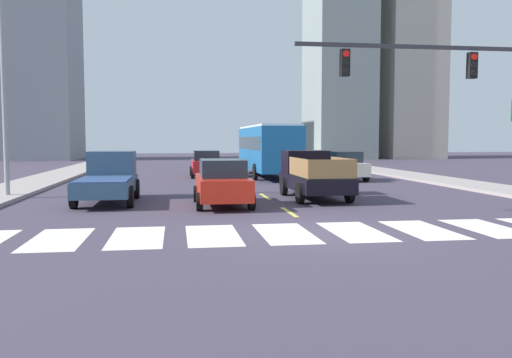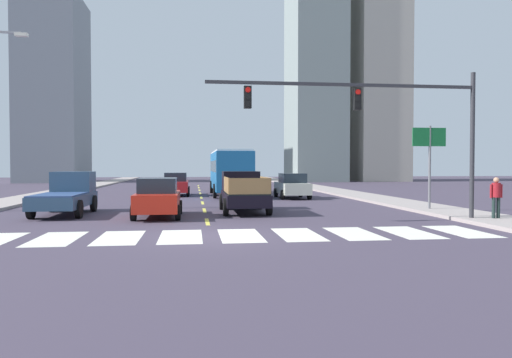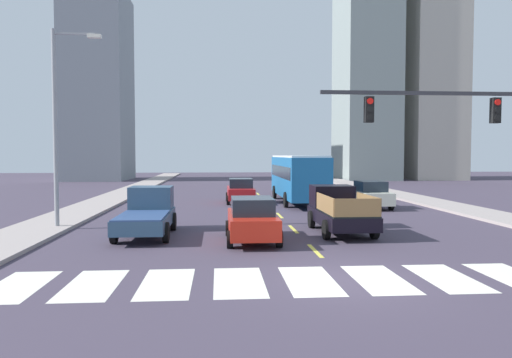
# 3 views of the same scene
# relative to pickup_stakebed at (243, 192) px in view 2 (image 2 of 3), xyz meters

# --- Properties ---
(ground_plane) EXTENTS (160.00, 160.00, 0.00)m
(ground_plane) POSITION_rel_pickup_stakebed_xyz_m (-1.87, -8.21, -0.94)
(ground_plane) COLOR #423949
(sidewalk_right) EXTENTS (2.84, 110.00, 0.15)m
(sidewalk_right) POSITION_rel_pickup_stakebed_xyz_m (9.56, 9.79, -0.86)
(sidewalk_right) COLOR #A29590
(sidewalk_right) RESTS_ON ground
(sidewalk_left) EXTENTS (2.84, 110.00, 0.15)m
(sidewalk_left) POSITION_rel_pickup_stakebed_xyz_m (-13.31, 9.79, -0.86)
(sidewalk_left) COLOR #A29590
(sidewalk_left) RESTS_ON ground
(crosswalk_stripe_2) EXTENTS (1.34, 3.14, 0.01)m
(crosswalk_stripe_2) POSITION_rel_pickup_stakebed_xyz_m (-6.63, -8.21, -0.93)
(crosswalk_stripe_2) COLOR silver
(crosswalk_stripe_2) RESTS_ON ground
(crosswalk_stripe_3) EXTENTS (1.34, 3.14, 0.01)m
(crosswalk_stripe_3) POSITION_rel_pickup_stakebed_xyz_m (-4.73, -8.21, -0.93)
(crosswalk_stripe_3) COLOR silver
(crosswalk_stripe_3) RESTS_ON ground
(crosswalk_stripe_4) EXTENTS (1.34, 3.14, 0.01)m
(crosswalk_stripe_4) POSITION_rel_pickup_stakebed_xyz_m (-2.83, -8.21, -0.93)
(crosswalk_stripe_4) COLOR silver
(crosswalk_stripe_4) RESTS_ON ground
(crosswalk_stripe_5) EXTENTS (1.34, 3.14, 0.01)m
(crosswalk_stripe_5) POSITION_rel_pickup_stakebed_xyz_m (-0.92, -8.21, -0.93)
(crosswalk_stripe_5) COLOR silver
(crosswalk_stripe_5) RESTS_ON ground
(crosswalk_stripe_6) EXTENTS (1.34, 3.14, 0.01)m
(crosswalk_stripe_6) POSITION_rel_pickup_stakebed_xyz_m (0.98, -8.21, -0.93)
(crosswalk_stripe_6) COLOR silver
(crosswalk_stripe_6) RESTS_ON ground
(crosswalk_stripe_7) EXTENTS (1.34, 3.14, 0.01)m
(crosswalk_stripe_7) POSITION_rel_pickup_stakebed_xyz_m (2.88, -8.21, -0.93)
(crosswalk_stripe_7) COLOR silver
(crosswalk_stripe_7) RESTS_ON ground
(crosswalk_stripe_8) EXTENTS (1.34, 3.14, 0.01)m
(crosswalk_stripe_8) POSITION_rel_pickup_stakebed_xyz_m (4.79, -8.21, -0.93)
(crosswalk_stripe_8) COLOR silver
(crosswalk_stripe_8) RESTS_ON ground
(crosswalk_stripe_9) EXTENTS (1.34, 3.14, 0.01)m
(crosswalk_stripe_9) POSITION_rel_pickup_stakebed_xyz_m (6.69, -8.21, -0.93)
(crosswalk_stripe_9) COLOR silver
(crosswalk_stripe_9) RESTS_ON ground
(lane_dash_0) EXTENTS (0.16, 2.40, 0.01)m
(lane_dash_0) POSITION_rel_pickup_stakebed_xyz_m (-1.87, -4.21, -0.93)
(lane_dash_0) COLOR #DFD04B
(lane_dash_0) RESTS_ON ground
(lane_dash_1) EXTENTS (0.16, 2.40, 0.01)m
(lane_dash_1) POSITION_rel_pickup_stakebed_xyz_m (-1.87, 0.79, -0.93)
(lane_dash_1) COLOR #DFD04B
(lane_dash_1) RESTS_ON ground
(lane_dash_2) EXTENTS (0.16, 2.40, 0.01)m
(lane_dash_2) POSITION_rel_pickup_stakebed_xyz_m (-1.87, 5.79, -0.93)
(lane_dash_2) COLOR #DFD04B
(lane_dash_2) RESTS_ON ground
(lane_dash_3) EXTENTS (0.16, 2.40, 0.01)m
(lane_dash_3) POSITION_rel_pickup_stakebed_xyz_m (-1.87, 10.79, -0.93)
(lane_dash_3) COLOR #DFD04B
(lane_dash_3) RESTS_ON ground
(lane_dash_4) EXTENTS (0.16, 2.40, 0.01)m
(lane_dash_4) POSITION_rel_pickup_stakebed_xyz_m (-1.87, 15.79, -0.93)
(lane_dash_4) COLOR #DFD04B
(lane_dash_4) RESTS_ON ground
(lane_dash_5) EXTENTS (0.16, 2.40, 0.01)m
(lane_dash_5) POSITION_rel_pickup_stakebed_xyz_m (-1.87, 20.79, -0.93)
(lane_dash_5) COLOR #DFD04B
(lane_dash_5) RESTS_ON ground
(lane_dash_6) EXTENTS (0.16, 2.40, 0.01)m
(lane_dash_6) POSITION_rel_pickup_stakebed_xyz_m (-1.87, 25.79, -0.93)
(lane_dash_6) COLOR #DFD04B
(lane_dash_6) RESTS_ON ground
(lane_dash_7) EXTENTS (0.16, 2.40, 0.01)m
(lane_dash_7) POSITION_rel_pickup_stakebed_xyz_m (-1.87, 30.79, -0.93)
(lane_dash_7) COLOR #DFD04B
(lane_dash_7) RESTS_ON ground
(pickup_stakebed) EXTENTS (2.18, 5.20, 1.96)m
(pickup_stakebed) POSITION_rel_pickup_stakebed_xyz_m (0.00, 0.00, 0.00)
(pickup_stakebed) COLOR black
(pickup_stakebed) RESTS_ON ground
(pickup_dark) EXTENTS (2.18, 5.20, 1.96)m
(pickup_dark) POSITION_rel_pickup_stakebed_xyz_m (-8.26, -0.17, -0.02)
(pickup_dark) COLOR #2E4B67
(pickup_dark) RESTS_ON ground
(city_bus) EXTENTS (2.72, 10.80, 3.32)m
(city_bus) POSITION_rel_pickup_stakebed_xyz_m (0.29, 12.82, 1.02)
(city_bus) COLOR #1A5D96
(city_bus) RESTS_ON ground
(sedan_far) EXTENTS (2.02, 4.40, 1.72)m
(sedan_far) POSITION_rel_pickup_stakebed_xyz_m (-3.96, -2.17, -0.08)
(sedan_far) COLOR red
(sedan_far) RESTS_ON ground
(sedan_mid) EXTENTS (2.02, 4.40, 1.72)m
(sedan_mid) POSITION_rel_pickup_stakebed_xyz_m (4.32, 9.12, -0.08)
(sedan_mid) COLOR beige
(sedan_mid) RESTS_ON ground
(sedan_near_right) EXTENTS (2.02, 4.40, 1.72)m
(sedan_near_right) POSITION_rel_pickup_stakebed_xyz_m (-3.71, 13.07, -0.08)
(sedan_near_right) COLOR red
(sedan_near_right) RESTS_ON ground
(traffic_signal_gantry) EXTENTS (10.81, 0.27, 6.00)m
(traffic_signal_gantry) POSITION_rel_pickup_stakebed_xyz_m (5.17, -5.43, 3.33)
(traffic_signal_gantry) COLOR #2D2D33
(traffic_signal_gantry) RESTS_ON ground
(direction_sign_green) EXTENTS (1.70, 0.12, 4.20)m
(direction_sign_green) POSITION_rel_pickup_stakebed_xyz_m (9.01, -1.27, 2.10)
(direction_sign_green) COLOR slate
(direction_sign_green) RESTS_ON ground
(pedestrian_waiting) EXTENTS (0.53, 0.34, 1.64)m
(pedestrian_waiting) POSITION_rel_pickup_stakebed_xyz_m (9.62, -5.71, 0.18)
(pedestrian_waiting) COLOR #1D2C2A
(pedestrian_waiting) RESTS_ON sidewalk_right
(tower_tall_centre) EXTENTS (7.72, 10.87, 24.92)m
(tower_tall_centre) POSITION_rel_pickup_stakebed_xyz_m (-21.23, 46.08, 11.52)
(tower_tall_centre) COLOR gray
(tower_tall_centre) RESTS_ON ground
(block_mid_left) EXTENTS (7.10, 9.97, 34.28)m
(block_mid_left) POSITION_rel_pickup_stakebed_xyz_m (14.82, 44.51, 16.20)
(block_mid_left) COLOR gray
(block_mid_left) RESTS_ON ground
(block_low_left) EXTENTS (7.08, 11.01, 31.71)m
(block_low_left) POSITION_rel_pickup_stakebed_xyz_m (23.99, 45.60, 14.92)
(block_low_left) COLOR #B6AE9F
(block_low_left) RESTS_ON ground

